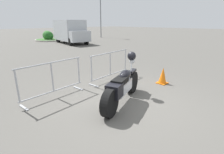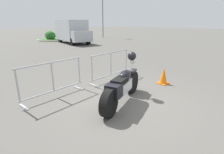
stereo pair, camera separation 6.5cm
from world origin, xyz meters
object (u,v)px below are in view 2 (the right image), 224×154
(motorcycle, at_px, (122,86))
(crowd_barrier_far, at_px, (111,66))
(delivery_van, at_px, (72,31))
(crowd_barrier_near, at_px, (53,79))
(traffic_cone, at_px, (163,76))
(street_lamp, at_px, (103,10))

(motorcycle, xyz_separation_m, crowd_barrier_far, (1.17, 1.66, 0.05))
(motorcycle, distance_m, crowd_barrier_far, 2.03)
(delivery_van, bearing_deg, crowd_barrier_near, -24.70)
(crowd_barrier_near, distance_m, crowd_barrier_far, 2.33)
(traffic_cone, height_order, street_lamp, street_lamp)
(crowd_barrier_near, relative_size, delivery_van, 0.39)
(delivery_van, height_order, traffic_cone, delivery_van)
(crowd_barrier_near, height_order, traffic_cone, crowd_barrier_near)
(traffic_cone, xyz_separation_m, street_lamp, (11.42, 16.15, 3.42))
(crowd_barrier_near, height_order, crowd_barrier_far, same)
(crowd_barrier_far, relative_size, delivery_van, 0.39)
(motorcycle, distance_m, delivery_van, 14.84)
(crowd_barrier_far, height_order, traffic_cone, crowd_barrier_far)
(traffic_cone, bearing_deg, motorcycle, -179.64)
(motorcycle, bearing_deg, crowd_barrier_far, 34.44)
(motorcycle, relative_size, crowd_barrier_far, 1.10)
(crowd_barrier_far, xyz_separation_m, delivery_van, (5.58, 11.54, 0.69))
(motorcycle, bearing_deg, traffic_cone, -20.04)
(traffic_cone, bearing_deg, crowd_barrier_near, 154.00)
(delivery_van, height_order, street_lamp, street_lamp)
(crowd_barrier_far, bearing_deg, delivery_van, 64.18)
(motorcycle, distance_m, crowd_barrier_near, 2.03)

